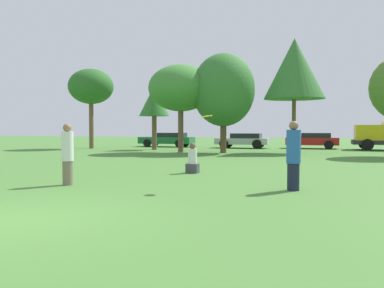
% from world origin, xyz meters
% --- Properties ---
extents(ground_plane, '(120.00, 120.00, 0.00)m').
position_xyz_m(ground_plane, '(0.00, 0.00, 0.00)').
color(ground_plane, '#477A33').
extents(person_thrower, '(0.33, 0.33, 1.68)m').
position_xyz_m(person_thrower, '(-1.74, 3.90, 0.85)').
color(person_thrower, '#726651').
rests_on(person_thrower, ground).
extents(person_catcher, '(0.36, 0.36, 1.74)m').
position_xyz_m(person_catcher, '(4.21, 4.85, 0.87)').
color(person_catcher, '#191E33').
rests_on(person_catcher, ground).
extents(frisbee, '(0.30, 0.30, 0.08)m').
position_xyz_m(frisbee, '(2.09, 4.36, 1.86)').
color(frisbee, yellow).
extents(bystander_sitting, '(0.41, 0.34, 1.05)m').
position_xyz_m(bystander_sitting, '(0.58, 7.79, 0.44)').
color(bystander_sitting, '#3F3F47').
rests_on(bystander_sitting, ground).
extents(tree_0, '(3.43, 3.43, 6.09)m').
position_xyz_m(tree_0, '(-12.14, 21.49, 4.71)').
color(tree_0, brown).
rests_on(tree_0, ground).
extents(tree_1, '(2.18, 2.18, 4.61)m').
position_xyz_m(tree_1, '(-6.79, 21.30, 3.46)').
color(tree_1, brown).
rests_on(tree_1, ground).
extents(tree_2, '(4.13, 4.13, 5.60)m').
position_xyz_m(tree_2, '(-3.87, 18.84, 4.10)').
color(tree_2, brown).
rests_on(tree_2, ground).
extents(tree_3, '(3.91, 3.91, 6.23)m').
position_xyz_m(tree_3, '(-1.14, 19.18, 3.93)').
color(tree_3, brown).
rests_on(tree_3, ground).
extents(tree_4, '(3.76, 3.76, 7.14)m').
position_xyz_m(tree_4, '(3.07, 20.48, 5.24)').
color(tree_4, brown).
rests_on(tree_4, ground).
extents(parked_car_green, '(4.55, 1.89, 1.17)m').
position_xyz_m(parked_car_green, '(-7.60, 25.85, 0.63)').
color(parked_car_green, '#196633').
rests_on(parked_car_green, ground).
extents(parked_car_silver, '(4.12, 1.89, 1.15)m').
position_xyz_m(parked_car_silver, '(-1.13, 25.60, 0.63)').
color(parked_car_silver, '#B2B2B7').
rests_on(parked_car_silver, ground).
extents(parked_car_red, '(3.87, 1.91, 1.19)m').
position_xyz_m(parked_car_red, '(4.05, 26.54, 0.64)').
color(parked_car_red, red).
rests_on(parked_car_red, ground).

